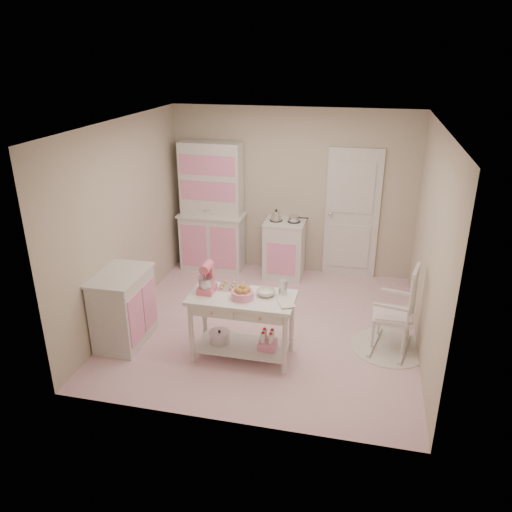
{
  "coord_description": "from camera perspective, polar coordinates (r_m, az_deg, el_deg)",
  "views": [
    {
      "loc": [
        1.13,
        -5.63,
        3.37
      ],
      "look_at": [
        -0.09,
        -0.27,
        1.09
      ],
      "focal_mm": 35.0,
      "sensor_mm": 36.0,
      "label": 1
    }
  ],
  "objects": [
    {
      "name": "lace_rug",
      "position": [
        6.41,
        14.94,
        -10.0
      ],
      "size": [
        0.92,
        0.92,
        0.01
      ],
      "primitive_type": "cylinder",
      "color": "white",
      "rests_on": "ground"
    },
    {
      "name": "room_shell",
      "position": [
        6.0,
        1.39,
        5.82
      ],
      "size": [
        3.84,
        3.84,
        2.62
      ],
      "color": "pink",
      "rests_on": "ground"
    },
    {
      "name": "cookie_tray",
      "position": [
        5.83,
        -2.61,
        -3.59
      ],
      "size": [
        0.34,
        0.24,
        0.02
      ],
      "primitive_type": "cube",
      "color": "silver",
      "rests_on": "work_table"
    },
    {
      "name": "stand_mixer",
      "position": [
        5.7,
        -5.68,
        -2.54
      ],
      "size": [
        0.2,
        0.28,
        0.34
      ],
      "primitive_type": "cube",
      "rotation": [
        0.0,
        0.0,
        0.0
      ],
      "color": "#F0657F",
      "rests_on": "work_table"
    },
    {
      "name": "door",
      "position": [
        7.86,
        10.93,
        4.71
      ],
      "size": [
        0.82,
        0.05,
        2.04
      ],
      "primitive_type": "cube",
      "color": "silver",
      "rests_on": "ground"
    },
    {
      "name": "rocking_chair",
      "position": [
        6.14,
        15.44,
        -5.71
      ],
      "size": [
        0.62,
        0.81,
        1.1
      ],
      "primitive_type": "cube",
      "rotation": [
        0.0,
        0.0,
        -0.21
      ],
      "color": "silver",
      "rests_on": "ground"
    },
    {
      "name": "stove",
      "position": [
        7.9,
        3.26,
        0.85
      ],
      "size": [
        0.62,
        0.57,
        0.92
      ],
      "primitive_type": "cube",
      "color": "silver",
      "rests_on": "ground"
    },
    {
      "name": "recipe_book",
      "position": [
        5.45,
        2.68,
        -5.54
      ],
      "size": [
        0.23,
        0.26,
        0.02
      ],
      "primitive_type": "imported",
      "rotation": [
        0.0,
        0.0,
        0.42
      ],
      "color": "silver",
      "rests_on": "work_table"
    },
    {
      "name": "mixing_bowl",
      "position": [
        5.64,
        1.15,
        -4.2
      ],
      "size": [
        0.21,
        0.21,
        0.07
      ],
      "primitive_type": "imported",
      "color": "silver",
      "rests_on": "work_table"
    },
    {
      "name": "bread_basket",
      "position": [
        5.58,
        -1.55,
        -4.44
      ],
      "size": [
        0.25,
        0.25,
        0.09
      ],
      "primitive_type": "cylinder",
      "color": "pink",
      "rests_on": "work_table"
    },
    {
      "name": "base_cabinet",
      "position": [
        6.31,
        -14.9,
        -5.79
      ],
      "size": [
        0.54,
        0.84,
        0.92
      ],
      "primitive_type": "cube",
      "color": "silver",
      "rests_on": "ground"
    },
    {
      "name": "metal_pitcher",
      "position": [
        5.66,
        3.1,
        -3.56
      ],
      "size": [
        0.1,
        0.1,
        0.17
      ],
      "primitive_type": "cylinder",
      "color": "silver",
      "rests_on": "work_table"
    },
    {
      "name": "work_table",
      "position": [
        5.84,
        -1.57,
        -8.1
      ],
      "size": [
        1.2,
        0.6,
        0.8
      ],
      "primitive_type": "cube",
      "color": "silver",
      "rests_on": "ground"
    },
    {
      "name": "hutch",
      "position": [
        8.02,
        -5.11,
        5.54
      ],
      "size": [
        1.06,
        0.5,
        2.08
      ],
      "primitive_type": "cube",
      "color": "silver",
      "rests_on": "ground"
    }
  ]
}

